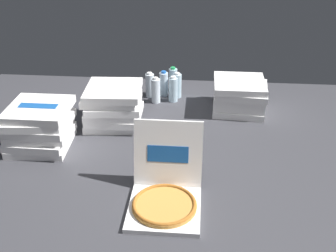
{
  "coord_description": "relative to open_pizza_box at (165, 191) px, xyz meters",
  "views": [
    {
      "loc": [
        0.21,
        -2.2,
        1.41
      ],
      "look_at": [
        0.02,
        0.1,
        0.14
      ],
      "focal_mm": 44.55,
      "sensor_mm": 36.0,
      "label": 1
    }
  ],
  "objects": [
    {
      "name": "water_bottle_1",
      "position": [
        -0.24,
        1.32,
        0.02
      ],
      "size": [
        0.07,
        0.07,
        0.21
      ],
      "color": "white",
      "rests_on": "ground_plane"
    },
    {
      "name": "water_bottle_2",
      "position": [
        -0.18,
        1.22,
        0.02
      ],
      "size": [
        0.07,
        0.07,
        0.21
      ],
      "color": "white",
      "rests_on": "ground_plane"
    },
    {
      "name": "ground_plane",
      "position": [
        -0.05,
        0.48,
        -0.09
      ],
      "size": [
        3.2,
        2.4,
        0.02
      ],
      "primitive_type": "cube",
      "color": "#38383D"
    },
    {
      "name": "water_bottle_3",
      "position": [
        -0.14,
        1.35,
        0.02
      ],
      "size": [
        0.07,
        0.07,
        0.21
      ],
      "color": "silver",
      "rests_on": "ground_plane"
    },
    {
      "name": "pizza_stack_center_far",
      "position": [
        -0.44,
        0.85,
        0.06
      ],
      "size": [
        0.42,
        0.42,
        0.28
      ],
      "color": "white",
      "rests_on": "ground_plane"
    },
    {
      "name": "pizza_stack_right_mid",
      "position": [
        -0.84,
        0.51,
        0.06
      ],
      "size": [
        0.41,
        0.41,
        0.28
      ],
      "color": "white",
      "rests_on": "ground_plane"
    },
    {
      "name": "water_bottle_0",
      "position": [
        -0.07,
        1.45,
        0.02
      ],
      "size": [
        0.07,
        0.07,
        0.21
      ],
      "color": "silver",
      "rests_on": "ground_plane"
    },
    {
      "name": "water_bottle_5",
      "position": [
        -0.03,
        1.33,
        0.02
      ],
      "size": [
        0.07,
        0.07,
        0.21
      ],
      "color": "silver",
      "rests_on": "ground_plane"
    },
    {
      "name": "water_bottle_4",
      "position": [
        -0.05,
        1.25,
        0.02
      ],
      "size": [
        0.07,
        0.07,
        0.21
      ],
      "color": "silver",
      "rests_on": "ground_plane"
    },
    {
      "name": "pizza_stack_center_near",
      "position": [
        0.45,
        1.14,
        0.04
      ],
      "size": [
        0.41,
        0.41,
        0.23
      ],
      "color": "white",
      "rests_on": "ground_plane"
    },
    {
      "name": "open_pizza_box",
      "position": [
        0.0,
        0.0,
        0.0
      ],
      "size": [
        0.37,
        0.46,
        0.39
      ],
      "color": "white",
      "rests_on": "ground_plane"
    }
  ]
}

